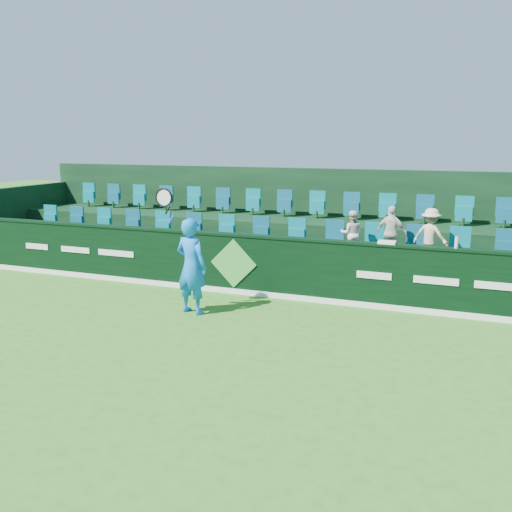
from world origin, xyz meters
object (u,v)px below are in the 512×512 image
at_px(tennis_player, 191,265).
at_px(spectator_right, 430,235).
at_px(spectator_left, 352,234).
at_px(spectator_middle, 391,233).
at_px(drinks_bottle, 457,242).
at_px(towel, 387,242).

bearing_deg(tennis_player, spectator_right, 33.47).
distance_m(spectator_left, spectator_middle, 0.88).
xyz_separation_m(tennis_player, drinks_bottle, (4.84, 1.70, 0.50)).
relative_size(spectator_left, spectator_middle, 0.88).
distance_m(tennis_player, drinks_bottle, 5.15).
height_order(spectator_left, spectator_right, spectator_right).
height_order(spectator_middle, drinks_bottle, spectator_middle).
xyz_separation_m(spectator_middle, towel, (0.08, -1.12, -0.02)).
xyz_separation_m(spectator_left, drinks_bottle, (2.27, -1.12, 0.14)).
height_order(tennis_player, towel, tennis_player).
relative_size(spectator_right, towel, 3.37).
distance_m(tennis_player, towel, 3.93).
bearing_deg(spectator_right, spectator_middle, 17.26).
height_order(towel, drinks_bottle, drinks_bottle).
bearing_deg(spectator_right, tennis_player, 50.72).
xyz_separation_m(spectator_right, towel, (-0.74, -1.12, -0.01)).
xyz_separation_m(spectator_left, spectator_middle, (0.88, 0.00, 0.07)).
bearing_deg(spectator_middle, tennis_player, 49.37).
bearing_deg(towel, spectator_left, 130.37).
bearing_deg(spectator_right, towel, 73.63).
bearing_deg(spectator_middle, spectator_left, 10.07).
height_order(spectator_right, drinks_bottle, spectator_right).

